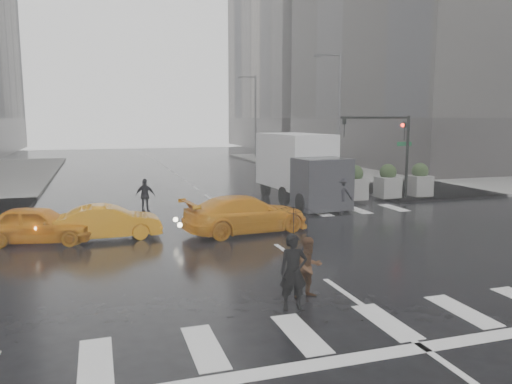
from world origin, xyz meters
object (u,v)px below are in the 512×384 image
object	(u,v)px
pedestrian_brown	(309,267)
taxi_mid	(109,222)
box_truck	(302,167)
traffic_signal_pole	(391,140)
taxi_front	(38,225)

from	to	relation	value
pedestrian_brown	taxi_mid	distance (m)	9.00
box_truck	traffic_signal_pole	bearing A→B (deg)	-13.78
pedestrian_brown	taxi_mid	bearing A→B (deg)	109.38
taxi_mid	box_truck	world-z (taller)	box_truck
taxi_front	box_truck	bearing A→B (deg)	-55.08
pedestrian_brown	box_truck	bearing A→B (deg)	57.11
traffic_signal_pole	box_truck	distance (m)	5.01
traffic_signal_pole	taxi_mid	size ratio (longest dim) A/B	1.20
taxi_front	pedestrian_brown	bearing A→B (deg)	-126.16
traffic_signal_pole	taxi_front	distance (m)	17.63
taxi_front	box_truck	world-z (taller)	box_truck
pedestrian_brown	taxi_front	xyz separation A→B (m)	(-6.91, 7.89, -0.10)
box_truck	pedestrian_brown	bearing A→B (deg)	-117.08
traffic_signal_pole	box_truck	xyz separation A→B (m)	(-4.78, 0.74, -1.32)
pedestrian_brown	box_truck	world-z (taller)	box_truck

